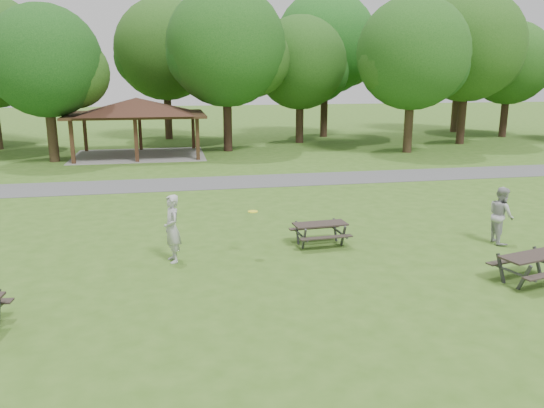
# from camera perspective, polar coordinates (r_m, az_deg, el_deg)

# --- Properties ---
(ground) EXTENTS (160.00, 160.00, 0.00)m
(ground) POSITION_cam_1_polar(r_m,az_deg,el_deg) (13.06, -0.94, -9.92)
(ground) COLOR #38601B
(ground) RESTS_ON ground
(asphalt_path) EXTENTS (120.00, 3.20, 0.02)m
(asphalt_path) POSITION_cam_1_polar(r_m,az_deg,el_deg) (26.38, -6.34, 2.28)
(asphalt_path) COLOR #4D4D50
(asphalt_path) RESTS_ON ground
(pavilion) EXTENTS (8.60, 7.01, 3.76)m
(pavilion) POSITION_cam_1_polar(r_m,az_deg,el_deg) (35.88, -14.35, 9.92)
(pavilion) COLOR #382214
(pavilion) RESTS_ON ground
(tree_row_d) EXTENTS (6.93, 6.60, 9.27)m
(tree_row_d) POSITION_cam_1_polar(r_m,az_deg,el_deg) (34.96, -23.05, 13.62)
(tree_row_d) COLOR #312415
(tree_row_d) RESTS_ON ground
(tree_row_e) EXTENTS (8.40, 8.00, 11.02)m
(tree_row_e) POSITION_cam_1_polar(r_m,az_deg,el_deg) (37.06, -4.79, 16.16)
(tree_row_e) COLOR black
(tree_row_e) RESTS_ON ground
(tree_row_f) EXTENTS (7.35, 7.00, 9.55)m
(tree_row_f) POSITION_cam_1_polar(r_m,az_deg,el_deg) (41.56, 3.17, 14.63)
(tree_row_f) COLOR black
(tree_row_f) RESTS_ON ground
(tree_row_g) EXTENTS (7.77, 7.40, 10.25)m
(tree_row_g) POSITION_cam_1_polar(r_m,az_deg,el_deg) (37.48, 15.00, 15.03)
(tree_row_g) COLOR #322416
(tree_row_g) RESTS_ON ground
(tree_row_h) EXTENTS (8.61, 8.20, 11.37)m
(tree_row_h) POSITION_cam_1_polar(r_m,az_deg,el_deg) (43.43, 20.39, 15.35)
(tree_row_h) COLOR black
(tree_row_h) RESTS_ON ground
(tree_row_i) EXTENTS (7.14, 6.80, 9.52)m
(tree_row_i) POSITION_cam_1_polar(r_m,az_deg,el_deg) (49.58, 24.23, 13.43)
(tree_row_i) COLOR black
(tree_row_i) RESTS_ON ground
(tree_deep_b) EXTENTS (8.40, 8.00, 11.13)m
(tree_deep_b) POSITION_cam_1_polar(r_m,az_deg,el_deg) (44.82, -11.28, 15.68)
(tree_deep_b) COLOR black
(tree_deep_b) RESTS_ON ground
(tree_deep_c) EXTENTS (8.82, 8.40, 11.90)m
(tree_deep_c) POSITION_cam_1_polar(r_m,az_deg,el_deg) (45.79, 5.90, 16.52)
(tree_deep_c) COLOR black
(tree_deep_c) RESTS_ON ground
(tree_deep_d) EXTENTS (8.40, 8.00, 11.27)m
(tree_deep_d) POSITION_cam_1_polar(r_m,az_deg,el_deg) (52.35, 19.61, 15.02)
(tree_deep_d) COLOR #322216
(tree_deep_d) RESTS_ON ground
(picnic_table_middle) EXTENTS (1.75, 1.45, 0.73)m
(picnic_table_middle) POSITION_cam_1_polar(r_m,az_deg,el_deg) (16.72, 5.20, -2.63)
(picnic_table_middle) COLOR black
(picnic_table_middle) RESTS_ON ground
(picnic_table_far) EXTENTS (2.02, 1.77, 0.76)m
(picnic_table_far) POSITION_cam_1_polar(r_m,az_deg,el_deg) (15.26, 26.17, -5.58)
(picnic_table_far) COLOR black
(picnic_table_far) RESTS_ON ground
(frisbee_in_flight) EXTENTS (0.37, 0.37, 0.02)m
(frisbee_in_flight) POSITION_cam_1_polar(r_m,az_deg,el_deg) (15.33, -2.07, -0.82)
(frisbee_in_flight) COLOR #FFF328
(frisbee_in_flight) RESTS_ON ground
(frisbee_thrower) EXTENTS (0.64, 0.81, 1.96)m
(frisbee_thrower) POSITION_cam_1_polar(r_m,az_deg,el_deg) (15.32, -10.69, -2.62)
(frisbee_thrower) COLOR #AFAEB1
(frisbee_thrower) RESTS_ON ground
(frisbee_catcher) EXTENTS (0.79, 0.96, 1.82)m
(frisbee_catcher) POSITION_cam_1_polar(r_m,az_deg,el_deg) (18.25, 23.41, -1.11)
(frisbee_catcher) COLOR #ABACAE
(frisbee_catcher) RESTS_ON ground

